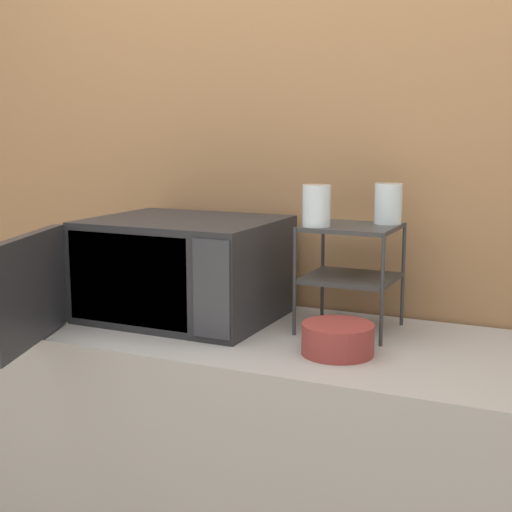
# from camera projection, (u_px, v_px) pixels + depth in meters

# --- Properties ---
(wall_back) EXTENTS (8.00, 0.06, 2.60)m
(wall_back) POSITION_uv_depth(u_px,v_px,m) (327.00, 188.00, 2.18)
(wall_back) COLOR #9E7047
(wall_back) RESTS_ON ground_plane
(counter) EXTENTS (1.83, 0.63, 0.93)m
(counter) POSITION_uv_depth(u_px,v_px,m) (280.00, 493.00, 2.01)
(counter) COLOR #9E9993
(counter) RESTS_ON ground_plane
(microwave) EXTENTS (0.56, 0.83, 0.29)m
(microwave) POSITION_uv_depth(u_px,v_px,m) (178.00, 269.00, 2.08)
(microwave) COLOR #262628
(microwave) RESTS_ON counter
(dish_rack) EXTENTS (0.25, 0.23, 0.29)m
(dish_rack) POSITION_uv_depth(u_px,v_px,m) (351.00, 255.00, 1.94)
(dish_rack) COLOR #333333
(dish_rack) RESTS_ON counter
(glass_front_left) EXTENTS (0.08, 0.08, 0.11)m
(glass_front_left) POSITION_uv_depth(u_px,v_px,m) (317.00, 206.00, 1.89)
(glass_front_left) COLOR silver
(glass_front_left) RESTS_ON dish_rack
(glass_back_right) EXTENTS (0.08, 0.08, 0.11)m
(glass_back_right) POSITION_uv_depth(u_px,v_px,m) (388.00, 204.00, 1.94)
(glass_back_right) COLOR silver
(glass_back_right) RESTS_ON dish_rack
(bowl) EXTENTS (0.18, 0.18, 0.08)m
(bowl) POSITION_uv_depth(u_px,v_px,m) (338.00, 339.00, 1.75)
(bowl) COLOR maroon
(bowl) RESTS_ON counter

